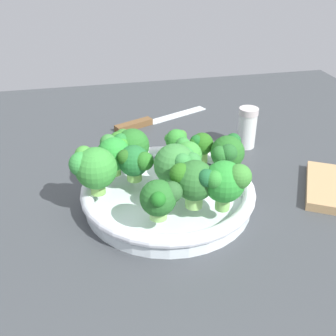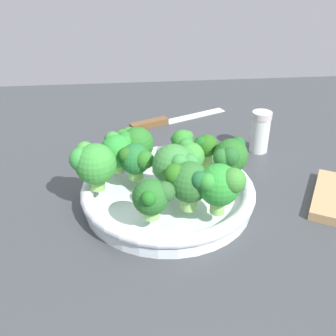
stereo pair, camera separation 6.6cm
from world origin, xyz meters
The scene contains 16 objects.
ground_plane centered at (0.00, 0.00, -1.25)cm, with size 130.00×130.00×2.50cm, color #383C3F.
bowl centered at (-3.61, -1.94, 2.02)cm, with size 29.53×29.53×3.96cm.
broccoli_floret_0 centered at (3.24, -10.94, 8.96)cm, with size 6.84×6.29×8.06cm.
broccoli_floret_1 centered at (0.50, 0.88, 7.44)cm, with size 4.88×5.63×6.07cm.
broccoli_floret_2 centered at (-2.58, -4.14, 8.82)cm, with size 7.32×6.99×8.08cm.
broccoli_floret_3 centered at (-15.69, -2.22, 8.71)cm, with size 7.48×6.71×7.98cm.
broccoli_floret_4 centered at (-11.94, 3.15, 8.07)cm, with size 5.79×5.88×6.99cm.
broccoli_floret_5 centered at (-1.26, -9.27, 8.61)cm, with size 6.88×6.52×7.70cm.
broccoli_floret_6 centered at (-0.16, 7.42, 7.12)cm, with size 4.37×4.09×5.37cm.
broccoli_floret_7 centered at (7.23, -0.36, 7.80)cm, with size 6.43×6.33×6.63cm.
broccoli_floret_8 centered at (-6.73, -11.00, 7.47)cm, with size 6.35×5.83×6.19cm.
broccoli_floret_9 centered at (-8.89, 0.53, 7.68)cm, with size 5.93×6.39×6.32cm.
broccoli_floret_10 centered at (3.68, 3.75, 7.63)cm, with size 4.47×4.06×5.87cm.
broccoli_floret_11 centered at (-8.83, 5.88, 7.99)cm, with size 6.92×6.41×6.91cm.
knife centered at (-0.60, 32.47, 0.55)cm, with size 25.28×13.00×1.50cm.
pepper_shaker centered at (17.61, 15.60, 4.51)cm, with size 4.11×4.11×8.90cm.
Camera 2 is at (-9.30, -59.17, 40.18)cm, focal length 43.07 mm.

